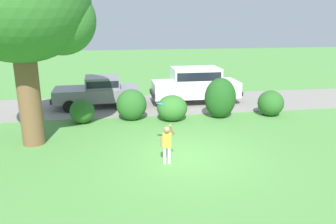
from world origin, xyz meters
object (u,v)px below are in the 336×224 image
(parked_sedan, at_px, (98,90))
(child_thrower, at_px, (167,142))
(oak_tree_large, at_px, (21,9))
(parked_suv, at_px, (195,83))
(frisbee, at_px, (160,104))

(parked_sedan, relative_size, child_thrower, 3.48)
(parked_sedan, xyz_separation_m, child_thrower, (2.38, -7.48, -0.13))
(oak_tree_large, relative_size, parked_sedan, 1.54)
(parked_sedan, xyz_separation_m, parked_suv, (5.05, -0.11, 0.23))
(child_thrower, relative_size, frisbee, 4.30)
(parked_suv, distance_m, child_thrower, 7.85)
(oak_tree_large, xyz_separation_m, parked_suv, (7.17, 4.67, -3.59))
(oak_tree_large, xyz_separation_m, child_thrower, (4.50, -2.70, -3.95))
(parked_sedan, height_order, child_thrower, parked_sedan)
(oak_tree_large, distance_m, child_thrower, 6.57)
(oak_tree_large, bearing_deg, frisbee, -21.07)
(parked_suv, bearing_deg, child_thrower, -109.94)
(frisbee, bearing_deg, parked_suv, 66.74)
(oak_tree_large, height_order, parked_sedan, oak_tree_large)
(oak_tree_large, bearing_deg, parked_suv, 33.06)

